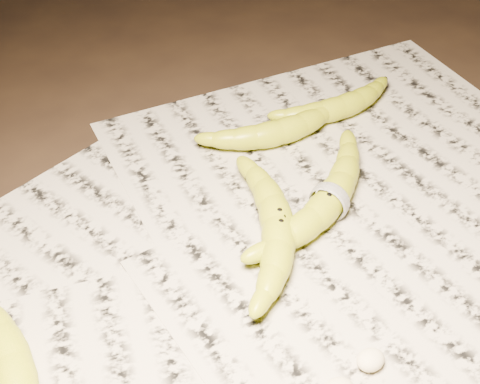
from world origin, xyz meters
TOP-DOWN VIEW (x-y plane):
  - ground at (0.00, 0.00)m, footprint 3.00×3.00m
  - newspaper_patch at (-0.01, -0.03)m, footprint 0.90×0.70m
  - banana_left_b at (-0.28, -0.01)m, footprint 0.10×0.22m
  - banana_center at (0.03, -0.01)m, footprint 0.17×0.21m
  - banana_taped at (0.11, -0.01)m, footprint 0.24×0.15m
  - banana_upper_a at (0.15, 0.13)m, footprint 0.19×0.09m
  - banana_upper_b at (0.25, 0.13)m, footprint 0.17×0.08m
  - measuring_tape at (0.11, -0.01)m, footprint 0.02×0.05m
  - flesh_chunk_c at (0.00, -0.19)m, footprint 0.03×0.02m

SIDE VIEW (x-z plane):
  - ground at x=0.00m, z-range 0.00..0.00m
  - newspaper_patch at x=-0.01m, z-range 0.00..0.01m
  - flesh_chunk_c at x=0.00m, z-range 0.01..0.02m
  - banana_upper_b at x=0.25m, z-range 0.01..0.04m
  - banana_upper_a at x=0.15m, z-range 0.01..0.04m
  - measuring_tape at x=0.11m, z-range 0.00..0.05m
  - banana_taped at x=0.11m, z-range 0.01..0.05m
  - banana_center at x=0.03m, z-range 0.01..0.05m
  - banana_left_b at x=-0.28m, z-range 0.01..0.05m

